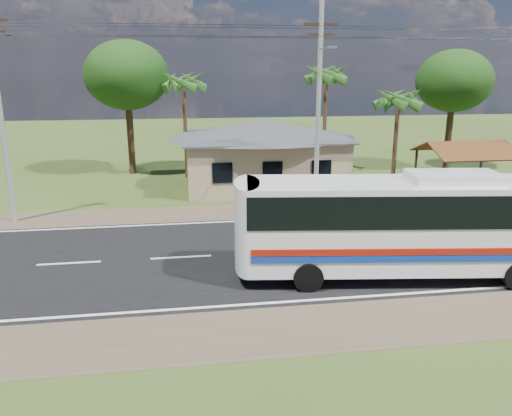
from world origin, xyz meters
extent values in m
plane|color=#304719|center=(0.00, 0.00, 0.00)|extent=(120.00, 120.00, 0.00)
cube|color=black|center=(0.00, 0.00, 0.01)|extent=(120.00, 10.00, 0.02)
cube|color=brown|center=(0.00, 6.50, 0.01)|extent=(120.00, 3.00, 0.01)
cube|color=brown|center=(0.00, -6.50, 0.01)|extent=(120.00, 3.00, 0.01)
cube|color=silver|center=(0.00, 4.70, 0.03)|extent=(120.00, 0.15, 0.01)
cube|color=silver|center=(0.00, -4.70, 0.03)|extent=(120.00, 0.15, 0.01)
cube|color=silver|center=(0.00, 0.00, 0.03)|extent=(120.00, 0.15, 0.01)
cube|color=tan|center=(1.00, 13.00, 1.60)|extent=(10.00, 8.00, 3.20)
cube|color=#4C4F54|center=(1.00, 13.00, 3.25)|extent=(10.60, 8.60, 0.10)
pyramid|color=#4C4F54|center=(1.00, 13.00, 4.40)|extent=(12.40, 10.00, 1.20)
cube|color=black|center=(-2.00, 8.98, 1.70)|extent=(1.20, 0.08, 1.20)
cube|color=black|center=(1.00, 8.98, 1.70)|extent=(1.20, 0.08, 1.20)
cube|color=black|center=(4.00, 8.98, 1.70)|extent=(1.20, 0.08, 1.20)
cylinder|color=#3A2415|center=(10.70, 6.70, 1.30)|extent=(0.16, 0.16, 2.60)
cylinder|color=#3A2415|center=(10.70, 10.30, 1.30)|extent=(0.16, 0.16, 2.60)
cylinder|color=#3A2415|center=(15.30, 10.30, 1.30)|extent=(0.16, 0.16, 2.60)
cube|color=brown|center=(13.00, 7.40, 2.90)|extent=(5.20, 2.28, 0.90)
cube|color=brown|center=(13.00, 9.60, 2.90)|extent=(5.20, 2.28, 0.90)
cube|color=#3A2415|center=(13.00, 8.50, 3.25)|extent=(5.20, 0.12, 0.12)
cube|color=#9E9E99|center=(12.00, 5.60, 0.45)|extent=(7.00, 0.30, 0.90)
cylinder|color=#9E9E99|center=(-13.00, 6.50, 5.50)|extent=(0.26, 0.26, 11.00)
cylinder|color=#9E9E99|center=(3.00, 6.50, 5.50)|extent=(0.26, 0.26, 11.00)
cube|color=#3A2415|center=(3.00, 6.50, 9.80)|extent=(1.80, 0.12, 0.12)
cube|color=#3A2415|center=(3.00, 6.50, 9.30)|extent=(1.40, 0.10, 0.10)
cylinder|color=gray|center=(3.00, 5.50, 8.60)|extent=(0.08, 2.00, 0.08)
cube|color=gray|center=(3.00, 4.50, 8.60)|extent=(0.50, 0.18, 0.12)
cylinder|color=black|center=(-5.00, 6.50, 9.60)|extent=(16.00, 0.02, 0.02)
cylinder|color=black|center=(10.50, 6.50, 9.60)|extent=(15.00, 0.02, 0.02)
cylinder|color=#47301E|center=(9.50, 11.00, 3.00)|extent=(0.28, 0.28, 6.00)
cylinder|color=#47301E|center=(6.00, 15.50, 3.75)|extent=(0.28, 0.28, 7.50)
cylinder|color=#47301E|center=(-4.00, 16.00, 3.50)|extent=(0.28, 0.28, 7.00)
cylinder|color=#47301E|center=(-8.00, 18.00, 2.97)|extent=(0.50, 0.50, 5.95)
ellipsoid|color=#193A0F|center=(-8.00, 18.00, 7.15)|extent=(6.00, 6.00, 4.92)
cylinder|color=#47301E|center=(16.00, 16.00, 2.80)|extent=(0.50, 0.50, 5.60)
ellipsoid|color=#193A0F|center=(16.00, 16.00, 6.72)|extent=(5.60, 5.60, 4.59)
cube|color=silver|center=(4.34, -3.24, 2.09)|extent=(13.07, 4.27, 3.21)
cube|color=black|center=(4.34, -3.24, 2.89)|extent=(13.13, 4.34, 1.18)
cube|color=black|center=(-2.02, -2.43, 2.51)|extent=(0.44, 2.46, 1.93)
cube|color=#941409|center=(4.17, -4.58, 1.50)|extent=(12.53, 1.63, 0.24)
cube|color=navy|center=(4.17, -4.58, 1.23)|extent=(12.53, 1.63, 0.24)
cube|color=silver|center=(5.40, -3.37, 3.85)|extent=(3.40, 2.10, 0.32)
cylinder|color=black|center=(-0.06, -3.92, 0.53)|extent=(1.11, 0.51, 1.07)
cylinder|color=black|center=(0.25, -1.48, 0.53)|extent=(1.11, 0.51, 1.07)
cylinder|color=black|center=(7.68, -2.42, 0.53)|extent=(1.11, 0.51, 1.07)
imported|color=black|center=(8.57, 4.85, 0.46)|extent=(1.87, 1.20, 0.93)
camera|label=1|loc=(-4.28, -19.74, 7.64)|focal=35.00mm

